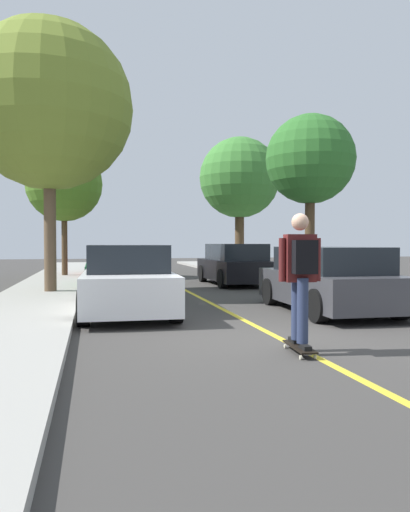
% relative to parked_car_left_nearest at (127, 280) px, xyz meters
% --- Properties ---
extents(ground, '(80.00, 80.00, 0.00)m').
position_rel_parked_car_left_nearest_xyz_m(ground, '(2.12, -3.34, -0.69)').
color(ground, '#3D3A38').
extents(center_line, '(0.12, 39.20, 0.01)m').
position_rel_parked_car_left_nearest_xyz_m(center_line, '(2.12, 0.66, -0.69)').
color(center_line, gold).
rests_on(center_line, ground).
extents(parked_car_left_nearest, '(2.00, 4.42, 1.45)m').
position_rel_parked_car_left_nearest_xyz_m(parked_car_left_nearest, '(0.00, 0.00, 0.00)').
color(parked_car_left_nearest, white).
rests_on(parked_car_left_nearest, ground).
extents(parked_car_left_near, '(1.99, 4.20, 1.28)m').
position_rel_parked_car_left_nearest_xyz_m(parked_car_left_near, '(-0.00, 5.84, -0.06)').
color(parked_car_left_near, '#1E5B33').
rests_on(parked_car_left_near, ground).
extents(parked_car_left_far, '(1.95, 4.16, 1.38)m').
position_rel_parked_car_left_nearest_xyz_m(parked_car_left_far, '(-0.00, 11.38, -0.02)').
color(parked_car_left_far, maroon).
rests_on(parked_car_left_far, ground).
extents(parked_car_right_nearest, '(1.97, 4.12, 1.40)m').
position_rel_parked_car_left_nearest_xyz_m(parked_car_right_nearest, '(4.24, -0.80, -0.00)').
color(parked_car_right_nearest, '#38383D').
rests_on(parked_car_right_nearest, ground).
extents(parked_car_right_near, '(1.93, 4.22, 1.46)m').
position_rel_parked_car_left_nearest_xyz_m(parked_car_right_near, '(4.25, 6.27, 0.02)').
color(parked_car_right_near, black).
rests_on(parked_car_right_near, ground).
extents(street_tree_left_nearest, '(4.65, 4.65, 7.48)m').
position_rel_parked_car_left_nearest_xyz_m(street_tree_left_nearest, '(-1.88, 3.82, 4.59)').
color(street_tree_left_nearest, brown).
rests_on(street_tree_left_nearest, sidewalk_left).
extents(street_tree_left_near, '(3.17, 3.17, 5.42)m').
position_rel_parked_car_left_nearest_xyz_m(street_tree_left_near, '(-1.88, 10.79, 3.27)').
color(street_tree_left_near, '#4C3823').
rests_on(street_tree_left_near, sidewalk_left).
extents(street_tree_right_nearest, '(2.87, 2.87, 5.48)m').
position_rel_parked_car_left_nearest_xyz_m(street_tree_right_nearest, '(6.12, 4.10, 3.46)').
color(street_tree_right_nearest, '#4C3823').
rests_on(street_tree_right_nearest, sidewalk_right).
extents(street_tree_right_near, '(3.83, 3.83, 6.38)m').
position_rel_parked_car_left_nearest_xyz_m(street_tree_right_near, '(6.12, 11.79, 3.88)').
color(street_tree_right_near, '#4C3823').
rests_on(street_tree_right_near, sidewalk_right).
extents(skateboard, '(0.30, 0.86, 0.10)m').
position_rel_parked_car_left_nearest_xyz_m(skateboard, '(2.00, -4.33, -0.61)').
color(skateboard, black).
rests_on(skateboard, ground).
extents(skateboarder, '(0.59, 0.71, 1.78)m').
position_rel_parked_car_left_nearest_xyz_m(skateboarder, '(1.99, -4.36, 0.42)').
color(skateboarder, black).
rests_on(skateboarder, skateboard).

